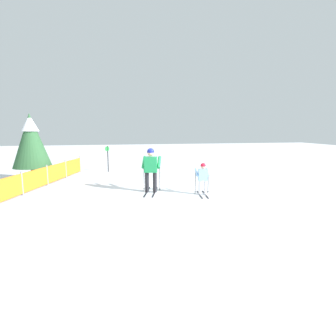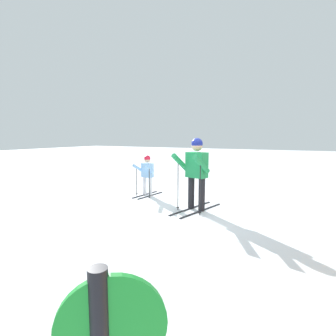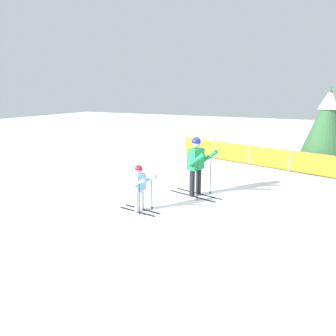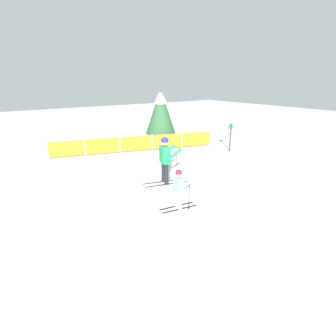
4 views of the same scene
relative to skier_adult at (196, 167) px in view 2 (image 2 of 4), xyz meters
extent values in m
plane|color=white|center=(0.26, -0.29, -1.04)|extent=(60.00, 60.00, 0.00)
cube|color=black|center=(0.01, 0.16, -1.03)|extent=(1.60, 0.46, 0.02)
cube|color=black|center=(-0.07, -0.14, -1.03)|extent=(1.60, 0.46, 0.02)
cylinder|color=black|center=(0.01, 0.16, -0.63)|extent=(0.16, 0.16, 0.78)
cylinder|color=black|center=(-0.07, -0.14, -0.63)|extent=(0.16, 0.16, 0.78)
cube|color=#1E8C4C|center=(-0.03, 0.01, 0.06)|extent=(0.39, 0.54, 0.61)
cylinder|color=#1E8C4C|center=(0.29, 0.24, 0.12)|extent=(0.59, 0.26, 0.47)
cylinder|color=#1E8C4C|center=(0.14, -0.35, 0.12)|extent=(0.59, 0.26, 0.47)
sphere|color=#D8AD8C|center=(-0.03, 0.01, 0.52)|extent=(0.26, 0.26, 0.26)
sphere|color=navy|center=(-0.03, 0.01, 0.56)|extent=(0.27, 0.27, 0.27)
cylinder|color=black|center=(0.36, 0.24, -0.44)|extent=(0.02, 0.02, 1.21)
cylinder|color=black|center=(0.36, 0.24, -0.98)|extent=(0.07, 0.07, 0.01)
cylinder|color=black|center=(0.19, -0.38, -0.44)|extent=(0.02, 0.02, 1.21)
cylinder|color=black|center=(0.19, -0.38, -0.98)|extent=(0.07, 0.07, 0.01)
cube|color=black|center=(-0.80, -1.75, -1.03)|extent=(1.14, 0.21, 0.02)
cube|color=black|center=(-0.83, -1.97, -1.03)|extent=(1.14, 0.21, 0.02)
cylinder|color=silver|center=(-0.80, -1.75, -0.75)|extent=(0.11, 0.11, 0.54)
cylinder|color=silver|center=(-0.83, -1.97, -0.75)|extent=(0.11, 0.11, 0.54)
cube|color=#8CBFF2|center=(-0.81, -1.86, -0.27)|extent=(0.24, 0.36, 0.42)
cylinder|color=#8CBFF2|center=(-0.59, -1.68, -0.20)|extent=(0.43, 0.14, 0.28)
cylinder|color=#8CBFF2|center=(-0.65, -2.10, -0.20)|extent=(0.43, 0.14, 0.28)
sphere|color=#D8AD8C|center=(-0.81, -1.86, 0.05)|extent=(0.18, 0.18, 0.18)
sphere|color=red|center=(-0.81, -1.86, 0.08)|extent=(0.19, 0.19, 0.19)
cylinder|color=black|center=(-0.56, -1.65, -0.62)|extent=(0.02, 0.02, 0.84)
cylinder|color=black|center=(-0.56, -1.65, -0.98)|extent=(0.07, 0.07, 0.01)
cylinder|color=black|center=(-0.63, -2.14, -0.62)|extent=(0.02, 0.02, 0.84)
cylinder|color=black|center=(-0.63, -2.14, -0.98)|extent=(0.07, 0.07, 0.01)
cylinder|color=green|center=(5.36, 1.83, 0.28)|extent=(0.19, 0.23, 0.28)
camera|label=1|loc=(-10.06, 1.30, 1.47)|focal=28.00mm
camera|label=2|loc=(5.83, 2.22, 0.76)|focal=28.00mm
camera|label=3|loc=(3.50, -8.67, 1.99)|focal=35.00mm
camera|label=4|loc=(-5.11, -7.51, 2.63)|focal=28.00mm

